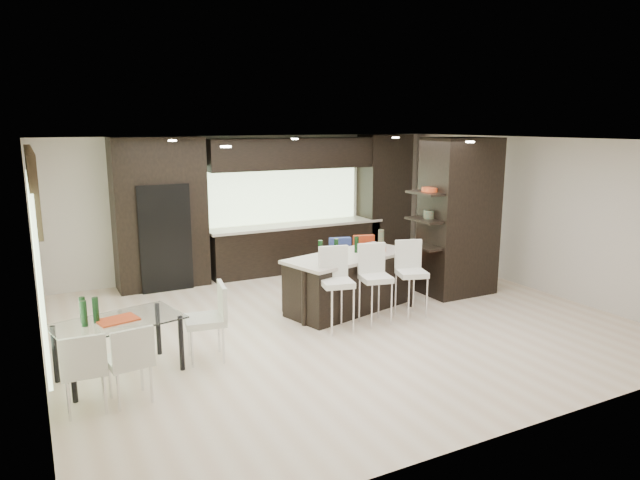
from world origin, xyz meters
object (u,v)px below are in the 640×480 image
stool_mid (375,292)px  bench (361,274)px  floor_vase (381,263)px  chair_far (85,374)px  kitchen_island (349,282)px  chair_near (129,366)px  dining_table (120,349)px  stool_left (337,298)px  stool_right (411,287)px  chair_end (205,326)px

stool_mid → bench: stool_mid is taller
floor_vase → chair_far: 5.27m
kitchen_island → chair_near: bearing=-171.1°
bench → floor_vase: bearing=-72.6°
bench → dining_table: dining_table is taller
kitchen_island → bench: 1.20m
stool_left → chair_near: stool_left is taller
chair_near → chair_far: size_ratio=0.99×
stool_right → floor_vase: floor_vase is taller
stool_left → floor_vase: size_ratio=0.83×
stool_right → dining_table: size_ratio=0.67×
dining_table → chair_far: size_ratio=1.75×
stool_right → chair_end: bearing=-160.4°
stool_left → chair_far: size_ratio=1.20×
stool_right → floor_vase: size_ratio=0.81×
stool_left → chair_far: 3.54m
stool_mid → floor_vase: floor_vase is taller
stool_mid → floor_vase: bearing=65.2°
stool_mid → floor_vase: (0.81, 1.09, 0.11)m
chair_near → stool_left: bearing=9.1°
bench → chair_end: chair_end is taller
dining_table → chair_end: 1.04m
stool_left → chair_near: bearing=-151.7°
chair_end → chair_far: bearing=124.6°
chair_far → dining_table: bearing=60.7°
stool_left → bench: size_ratio=0.68×
stool_mid → bench: (0.78, 1.66, -0.20)m
stool_left → stool_right: 1.31m
kitchen_island → chair_far: (-4.09, -1.61, -0.04)m
floor_vase → dining_table: size_ratio=0.83×
stool_mid → chair_near: stool_mid is taller
stool_right → bench: (0.12, 1.66, -0.20)m
stool_right → chair_end: (-3.27, -0.14, -0.03)m
stool_mid → floor_vase: 1.36m
stool_left → floor_vase: 1.83m
kitchen_island → chair_far: size_ratio=2.63×
stool_right → chair_far: bearing=-152.8°
bench → chair_near: 5.08m
stool_right → bench: bearing=102.9°
kitchen_island → chair_far: kitchen_island is taller
bench → chair_end: 3.85m
stool_right → chair_near: stool_right is taller
chair_far → chair_end: 1.63m
stool_right → chair_end: stool_right is taller
bench → dining_table: (-4.42, -1.80, 0.07)m
chair_near → chair_far: bearing=173.7°
dining_table → chair_far: bearing=-135.3°
dining_table → bench: bearing=9.2°
dining_table → stool_mid: bearing=-10.7°
stool_right → chair_far: 4.82m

